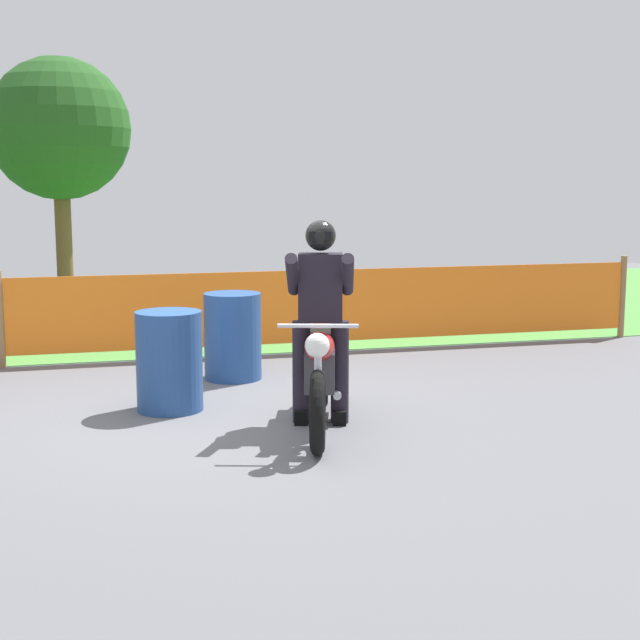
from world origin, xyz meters
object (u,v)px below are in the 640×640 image
object	(u,v)px
motorcycle_lead	(320,373)
oil_drum	(169,361)
spare_drum	(233,336)
rider_lead	(321,310)

from	to	relation	value
motorcycle_lead	oil_drum	xyz separation A→B (m)	(-1.12, 0.95, -0.03)
oil_drum	spare_drum	world-z (taller)	same
rider_lead	spare_drum	distance (m)	1.98
motorcycle_lead	oil_drum	bearing A→B (deg)	-114.11
rider_lead	motorcycle_lead	bearing A→B (deg)	0.51
rider_lead	oil_drum	bearing A→B (deg)	-105.78
motorcycle_lead	spare_drum	size ratio (longest dim) A/B	2.26
spare_drum	rider_lead	bearing A→B (deg)	-76.91
rider_lead	oil_drum	size ratio (longest dim) A/B	1.92
motorcycle_lead	rider_lead	size ratio (longest dim) A/B	1.18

